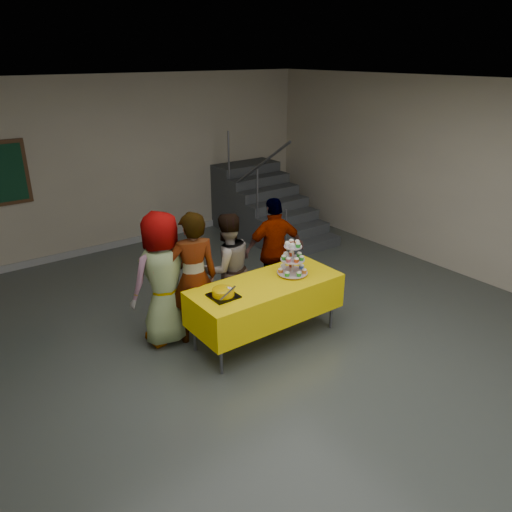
{
  "coord_description": "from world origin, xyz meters",
  "views": [
    {
      "loc": [
        -3.03,
        -3.4,
        3.32
      ],
      "look_at": [
        0.26,
        1.06,
        1.05
      ],
      "focal_mm": 35.0,
      "sensor_mm": 36.0,
      "label": 1
    }
  ],
  "objects_px": {
    "schoolchild_d": "(275,250)",
    "schoolchild_a": "(163,279)",
    "cupcake_stand": "(293,261)",
    "bear_cake": "(223,292)",
    "schoolchild_b": "(193,278)",
    "bake_table": "(266,299)",
    "staircase": "(263,207)",
    "schoolchild_c": "(227,268)"
  },
  "relations": [
    {
      "from": "bake_table",
      "to": "cupcake_stand",
      "type": "bearing_deg",
      "value": -0.33
    },
    {
      "from": "bear_cake",
      "to": "schoolchild_c",
      "type": "relative_size",
      "value": 0.24
    },
    {
      "from": "cupcake_stand",
      "to": "schoolchild_a",
      "type": "height_order",
      "value": "schoolchild_a"
    },
    {
      "from": "cupcake_stand",
      "to": "schoolchild_a",
      "type": "xyz_separation_m",
      "value": [
        -1.4,
        0.72,
        -0.13
      ]
    },
    {
      "from": "cupcake_stand",
      "to": "schoolchild_c",
      "type": "xyz_separation_m",
      "value": [
        -0.51,
        0.7,
        -0.21
      ]
    },
    {
      "from": "schoolchild_d",
      "to": "staircase",
      "type": "height_order",
      "value": "staircase"
    },
    {
      "from": "schoolchild_b",
      "to": "staircase",
      "type": "distance_m",
      "value": 4.18
    },
    {
      "from": "cupcake_stand",
      "to": "bear_cake",
      "type": "relative_size",
      "value": 1.24
    },
    {
      "from": "bake_table",
      "to": "schoolchild_c",
      "type": "relative_size",
      "value": 1.27
    },
    {
      "from": "schoolchild_a",
      "to": "staircase",
      "type": "xyz_separation_m",
      "value": [
        3.42,
        2.55,
        -0.34
      ]
    },
    {
      "from": "schoolchild_a",
      "to": "schoolchild_c",
      "type": "height_order",
      "value": "schoolchild_a"
    },
    {
      "from": "bear_cake",
      "to": "schoolchild_a",
      "type": "height_order",
      "value": "schoolchild_a"
    },
    {
      "from": "bake_table",
      "to": "bear_cake",
      "type": "distance_m",
      "value": 0.66
    },
    {
      "from": "schoolchild_d",
      "to": "bake_table",
      "type": "bearing_deg",
      "value": 62.58
    },
    {
      "from": "schoolchild_b",
      "to": "schoolchild_c",
      "type": "bearing_deg",
      "value": -147.77
    },
    {
      "from": "schoolchild_d",
      "to": "schoolchild_a",
      "type": "bearing_deg",
      "value": 19.15
    },
    {
      "from": "schoolchild_b",
      "to": "schoolchild_d",
      "type": "bearing_deg",
      "value": -153.35
    },
    {
      "from": "bake_table",
      "to": "schoolchild_b",
      "type": "height_order",
      "value": "schoolchild_b"
    },
    {
      "from": "bear_cake",
      "to": "schoolchild_c",
      "type": "xyz_separation_m",
      "value": [
        0.5,
        0.7,
        -0.09
      ]
    },
    {
      "from": "cupcake_stand",
      "to": "schoolchild_b",
      "type": "height_order",
      "value": "schoolchild_b"
    },
    {
      "from": "schoolchild_d",
      "to": "cupcake_stand",
      "type": "bearing_deg",
      "value": 82.28
    },
    {
      "from": "bake_table",
      "to": "schoolchild_a",
      "type": "height_order",
      "value": "schoolchild_a"
    },
    {
      "from": "bake_table",
      "to": "schoolchild_a",
      "type": "distance_m",
      "value": 1.25
    },
    {
      "from": "schoolchild_a",
      "to": "staircase",
      "type": "distance_m",
      "value": 4.28
    },
    {
      "from": "cupcake_stand",
      "to": "schoolchild_b",
      "type": "bearing_deg",
      "value": 154.65
    },
    {
      "from": "schoolchild_c",
      "to": "staircase",
      "type": "bearing_deg",
      "value": -129.48
    },
    {
      "from": "schoolchild_c",
      "to": "schoolchild_d",
      "type": "distance_m",
      "value": 0.88
    },
    {
      "from": "schoolchild_c",
      "to": "bake_table",
      "type": "bearing_deg",
      "value": 103.41
    },
    {
      "from": "schoolchild_b",
      "to": "schoolchild_c",
      "type": "distance_m",
      "value": 0.62
    },
    {
      "from": "schoolchild_c",
      "to": "staircase",
      "type": "relative_size",
      "value": 0.62
    },
    {
      "from": "bake_table",
      "to": "cupcake_stand",
      "type": "height_order",
      "value": "cupcake_stand"
    },
    {
      "from": "bake_table",
      "to": "schoolchild_c",
      "type": "height_order",
      "value": "schoolchild_c"
    },
    {
      "from": "bear_cake",
      "to": "staircase",
      "type": "height_order",
      "value": "staircase"
    },
    {
      "from": "schoolchild_b",
      "to": "bake_table",
      "type": "bearing_deg",
      "value": 158.91
    },
    {
      "from": "bake_table",
      "to": "schoolchild_d",
      "type": "xyz_separation_m",
      "value": [
        0.77,
        0.8,
        0.2
      ]
    },
    {
      "from": "schoolchild_c",
      "to": "schoolchild_a",
      "type": "bearing_deg",
      "value": 3.58
    },
    {
      "from": "cupcake_stand",
      "to": "schoolchild_c",
      "type": "bearing_deg",
      "value": 126.26
    },
    {
      "from": "cupcake_stand",
      "to": "staircase",
      "type": "xyz_separation_m",
      "value": [
        2.02,
        3.27,
        -0.47
      ]
    },
    {
      "from": "cupcake_stand",
      "to": "schoolchild_d",
      "type": "bearing_deg",
      "value": 65.83
    },
    {
      "from": "bake_table",
      "to": "bear_cake",
      "type": "relative_size",
      "value": 5.25
    },
    {
      "from": "bear_cake",
      "to": "schoolchild_a",
      "type": "relative_size",
      "value": 0.22
    },
    {
      "from": "schoolchild_b",
      "to": "schoolchild_d",
      "type": "height_order",
      "value": "schoolchild_b"
    }
  ]
}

